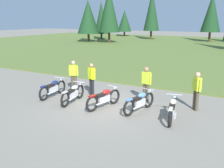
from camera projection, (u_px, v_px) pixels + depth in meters
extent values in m
plane|color=gray|center=(105.00, 106.00, 11.67)|extent=(140.00, 140.00, 0.00)
cube|color=#5B7033|center=(208.00, 49.00, 33.55)|extent=(80.00, 44.00, 0.10)
cylinder|color=#47331E|center=(124.00, 34.00, 57.22)|extent=(0.36, 0.36, 1.06)
cone|color=#193D1E|center=(125.00, 21.00, 56.53)|extent=(3.06, 3.06, 4.56)
cylinder|color=#47331E|center=(151.00, 35.00, 48.32)|extent=(0.36, 0.36, 1.65)
cone|color=#193D1E|center=(152.00, 10.00, 47.22)|extent=(2.88, 2.88, 7.30)
cylinder|color=#47331E|center=(109.00, 38.00, 41.40)|extent=(0.36, 0.36, 1.74)
cone|color=#193D1E|center=(109.00, 9.00, 40.34)|extent=(3.31, 3.31, 6.94)
cylinder|color=#47331E|center=(101.00, 36.00, 48.93)|extent=(0.36, 0.36, 1.09)
cone|color=#193D1E|center=(101.00, 18.00, 48.08)|extent=(2.51, 2.51, 5.78)
cylinder|color=#47331E|center=(209.00, 37.00, 43.05)|extent=(0.36, 0.36, 1.69)
cone|color=#193D1E|center=(212.00, 13.00, 42.09)|extent=(3.13, 3.13, 6.13)
cylinder|color=#47331E|center=(89.00, 38.00, 42.99)|extent=(0.36, 0.36, 1.43)
cone|color=#193D1E|center=(88.00, 17.00, 42.16)|extent=(3.60, 3.60, 5.32)
torus|color=black|center=(61.00, 87.00, 13.65)|extent=(0.16, 0.71, 0.70)
torus|color=black|center=(44.00, 93.00, 12.41)|extent=(0.16, 0.71, 0.70)
cube|color=silver|center=(53.00, 89.00, 13.02)|extent=(0.25, 0.65, 0.28)
ellipsoid|color=navy|center=(55.00, 83.00, 13.11)|extent=(0.30, 0.50, 0.22)
cube|color=black|center=(50.00, 86.00, 12.77)|extent=(0.26, 0.50, 0.10)
cube|color=navy|center=(43.00, 87.00, 12.33)|extent=(0.17, 0.33, 0.06)
cylinder|color=silver|center=(60.00, 78.00, 13.43)|extent=(0.62, 0.08, 0.03)
sphere|color=silver|center=(61.00, 80.00, 13.57)|extent=(0.14, 0.14, 0.14)
cylinder|color=silver|center=(52.00, 93.00, 12.72)|extent=(0.11, 0.55, 0.07)
torus|color=black|center=(80.00, 91.00, 12.75)|extent=(0.20, 0.71, 0.70)
torus|color=black|center=(65.00, 99.00, 11.49)|extent=(0.20, 0.71, 0.70)
cube|color=silver|center=(73.00, 94.00, 12.11)|extent=(0.29, 0.66, 0.28)
ellipsoid|color=#B7B7BC|center=(75.00, 88.00, 12.20)|extent=(0.33, 0.51, 0.22)
cube|color=black|center=(70.00, 91.00, 11.85)|extent=(0.29, 0.51, 0.10)
cube|color=#B7B7BC|center=(65.00, 92.00, 11.40)|extent=(0.19, 0.34, 0.06)
cylinder|color=silver|center=(79.00, 82.00, 12.54)|extent=(0.62, 0.12, 0.03)
sphere|color=silver|center=(80.00, 84.00, 12.68)|extent=(0.14, 0.14, 0.14)
cylinder|color=silver|center=(72.00, 98.00, 11.81)|extent=(0.15, 0.55, 0.07)
torus|color=black|center=(114.00, 97.00, 11.92)|extent=(0.25, 0.70, 0.70)
torus|color=black|center=(92.00, 104.00, 10.92)|extent=(0.25, 0.70, 0.70)
cube|color=silver|center=(104.00, 99.00, 11.41)|extent=(0.34, 0.67, 0.28)
ellipsoid|color=#AD1919|center=(106.00, 92.00, 11.47)|extent=(0.36, 0.53, 0.22)
cube|color=black|center=(100.00, 95.00, 11.19)|extent=(0.32, 0.52, 0.10)
cube|color=#AD1919|center=(92.00, 96.00, 10.83)|extent=(0.21, 0.34, 0.06)
cylinder|color=silver|center=(113.00, 86.00, 11.72)|extent=(0.61, 0.17, 0.03)
sphere|color=silver|center=(115.00, 88.00, 11.84)|extent=(0.14, 0.14, 0.14)
cylinder|color=silver|center=(101.00, 103.00, 11.12)|extent=(0.19, 0.55, 0.07)
torus|color=black|center=(149.00, 100.00, 11.43)|extent=(0.25, 0.71, 0.70)
torus|color=black|center=(129.00, 108.00, 10.42)|extent=(0.25, 0.71, 0.70)
cube|color=silver|center=(139.00, 103.00, 10.91)|extent=(0.33, 0.67, 0.28)
ellipsoid|color=#598CC6|center=(142.00, 95.00, 10.97)|extent=(0.36, 0.52, 0.22)
cube|color=black|center=(136.00, 99.00, 10.70)|extent=(0.32, 0.52, 0.10)
cube|color=#598CC6|center=(129.00, 100.00, 10.33)|extent=(0.21, 0.34, 0.06)
cylinder|color=silver|center=(148.00, 89.00, 11.23)|extent=(0.61, 0.17, 0.03)
sphere|color=silver|center=(149.00, 92.00, 11.35)|extent=(0.14, 0.14, 0.14)
cylinder|color=silver|center=(138.00, 107.00, 10.63)|extent=(0.19, 0.55, 0.07)
torus|color=black|center=(174.00, 106.00, 10.66)|extent=(0.24, 0.71, 0.70)
torus|color=black|center=(170.00, 118.00, 9.37)|extent=(0.24, 0.71, 0.70)
cube|color=silver|center=(172.00, 110.00, 10.00)|extent=(0.32, 0.67, 0.28)
ellipsoid|color=beige|center=(173.00, 102.00, 10.10)|extent=(0.35, 0.52, 0.22)
cube|color=black|center=(172.00, 107.00, 9.75)|extent=(0.31, 0.51, 0.10)
cube|color=beige|center=(171.00, 109.00, 9.29)|extent=(0.20, 0.34, 0.06)
cylinder|color=silver|center=(174.00, 95.00, 10.45)|extent=(0.61, 0.16, 0.03)
sphere|color=silver|center=(174.00, 97.00, 10.59)|extent=(0.14, 0.14, 0.14)
cylinder|color=silver|center=(175.00, 116.00, 9.71)|extent=(0.18, 0.55, 0.07)
cylinder|color=black|center=(91.00, 87.00, 13.26)|extent=(0.14, 0.14, 0.88)
cylinder|color=black|center=(93.00, 88.00, 13.12)|extent=(0.14, 0.14, 0.88)
cube|color=#D8EA19|center=(92.00, 73.00, 13.02)|extent=(0.42, 0.34, 0.56)
sphere|color=#9E7051|center=(91.00, 65.00, 12.92)|extent=(0.22, 0.22, 0.22)
cylinder|color=#D8EA19|center=(89.00, 73.00, 13.20)|extent=(0.09, 0.09, 0.52)
cylinder|color=#D8EA19|center=(94.00, 74.00, 12.85)|extent=(0.09, 0.09, 0.52)
cylinder|color=#4C4233|center=(75.00, 83.00, 13.96)|extent=(0.14, 0.14, 0.88)
cylinder|color=#4C4233|center=(72.00, 83.00, 14.01)|extent=(0.14, 0.14, 0.88)
cube|color=#C6E52D|center=(73.00, 70.00, 13.81)|extent=(0.40, 0.30, 0.56)
sphere|color=tan|center=(73.00, 63.00, 13.71)|extent=(0.22, 0.22, 0.22)
cylinder|color=#C6E52D|center=(77.00, 71.00, 13.75)|extent=(0.09, 0.09, 0.52)
cylinder|color=#C6E52D|center=(70.00, 70.00, 13.88)|extent=(0.09, 0.09, 0.52)
cylinder|color=#4C4233|center=(147.00, 93.00, 12.14)|extent=(0.14, 0.14, 0.88)
cylinder|color=#4C4233|center=(144.00, 92.00, 12.26)|extent=(0.14, 0.14, 0.88)
cube|color=#C6E52D|center=(146.00, 78.00, 12.03)|extent=(0.40, 0.29, 0.56)
sphere|color=#9E7051|center=(147.00, 69.00, 11.93)|extent=(0.22, 0.22, 0.22)
cylinder|color=#C6E52D|center=(150.00, 79.00, 11.88)|extent=(0.09, 0.09, 0.52)
cylinder|color=#C6E52D|center=(142.00, 78.00, 12.18)|extent=(0.09, 0.09, 0.52)
cylinder|color=#4C4233|center=(195.00, 100.00, 11.16)|extent=(0.14, 0.14, 0.88)
cylinder|color=#4C4233|center=(197.00, 101.00, 10.99)|extent=(0.14, 0.14, 0.88)
cube|color=#C6E52D|center=(197.00, 84.00, 10.90)|extent=(0.41, 0.41, 0.56)
sphere|color=tan|center=(198.00, 75.00, 10.80)|extent=(0.22, 0.22, 0.22)
cylinder|color=#C6E52D|center=(194.00, 83.00, 11.12)|extent=(0.09, 0.09, 0.52)
cylinder|color=#C6E52D|center=(200.00, 86.00, 10.69)|extent=(0.09, 0.09, 0.52)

